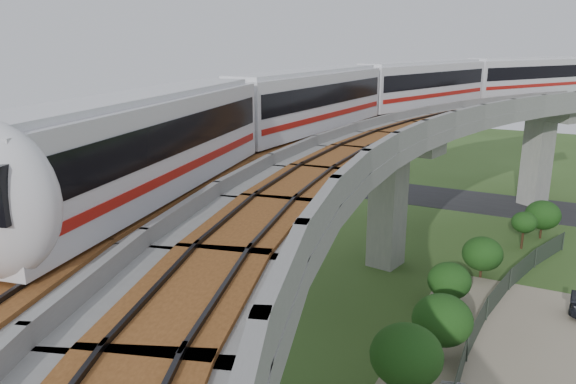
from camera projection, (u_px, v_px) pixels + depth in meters
name	position (u px, v px, depth m)	size (l,w,h in m)	color
ground	(314.00, 324.00, 32.08)	(160.00, 160.00, 0.00)	#344D1F
asphalt_road	(435.00, 197.00, 57.82)	(60.00, 8.00, 0.03)	#232326
viaduct	(386.00, 178.00, 27.99)	(19.58, 73.98, 11.40)	#99968E
metro_train	(396.00, 93.00, 36.94)	(16.29, 60.41, 3.64)	silver
fence	(494.00, 355.00, 27.59)	(3.87, 38.73, 1.50)	#2D382D
tree_0	(543.00, 215.00, 45.34)	(2.76, 2.76, 3.17)	#382314
tree_1	(524.00, 222.00, 43.04)	(1.91, 1.91, 2.96)	#382314
tree_2	(482.00, 254.00, 37.91)	(2.70, 2.70, 2.88)	#382314
tree_3	(449.00, 281.00, 33.63)	(2.60, 2.60, 2.86)	#382314
tree_4	(442.00, 320.00, 28.01)	(3.02, 3.02, 3.50)	#382314
tree_5	(406.00, 356.00, 23.95)	(3.14, 3.14, 4.06)	#382314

